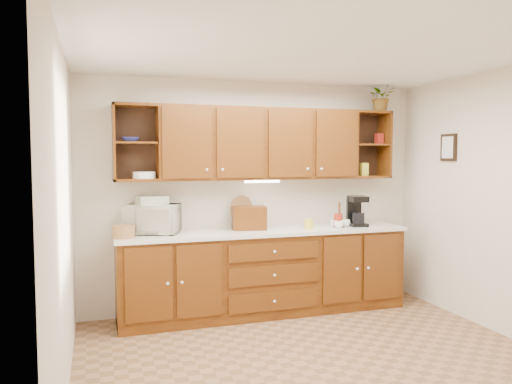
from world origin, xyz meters
TOP-DOWN VIEW (x-y plane):
  - floor at (0.00, 0.00)m, footprint 4.00×4.00m
  - ceiling at (0.00, 0.00)m, footprint 4.00×4.00m
  - back_wall at (0.00, 1.75)m, footprint 4.00×0.00m
  - left_wall at (-2.00, 0.00)m, footprint 0.00×3.50m
  - base_cabinets at (0.00, 1.45)m, footprint 3.20×0.60m
  - countertop at (0.00, 1.44)m, footprint 3.24×0.64m
  - upper_cabinets at (0.01, 1.59)m, footprint 3.20×0.33m
  - undercabinet_light at (0.00, 1.53)m, footprint 0.40×0.05m
  - framed_picture at (1.98, 0.90)m, footprint 0.03×0.24m
  - wicker_basket at (-1.52, 1.33)m, footprint 0.24×0.24m
  - microwave at (-1.21, 1.57)m, footprint 0.65×0.55m
  - towel_stack at (-1.21, 1.57)m, footprint 0.34×0.28m
  - wine_bottle at (-1.09, 1.49)m, footprint 0.10×0.10m
  - woven_tray at (-0.17, 1.69)m, footprint 0.37×0.23m
  - bread_box at (-0.16, 1.50)m, footprint 0.40×0.29m
  - mug_tree at (0.88, 1.37)m, footprint 0.23×0.24m
  - canister_red at (0.87, 1.38)m, footprint 0.11×0.11m
  - canister_white at (1.11, 1.53)m, footprint 0.10×0.10m
  - canister_yellow at (0.49, 1.35)m, footprint 0.10×0.10m
  - coffee_maker at (1.13, 1.41)m, footprint 0.22×0.27m
  - bowl_stack at (-1.42, 1.55)m, footprint 0.20×0.20m
  - plate_stack at (-1.29, 1.55)m, footprint 0.30×0.30m
  - pantry_box_yellow at (1.30, 1.55)m, footprint 0.09×0.07m
  - pantry_box_red at (1.52, 1.58)m, footprint 0.09×0.08m
  - potted_plant at (1.52, 1.55)m, footprint 0.35×0.32m

SIDE VIEW (x-z plane):
  - floor at x=0.00m, z-range 0.00..0.00m
  - base_cabinets at x=0.00m, z-range 0.00..0.90m
  - countertop at x=0.00m, z-range 0.90..0.94m
  - woven_tray at x=-0.17m, z-range 0.77..1.13m
  - mug_tree at x=0.88m, z-range 0.84..1.13m
  - canister_yellow at x=0.49m, z-range 0.94..1.05m
  - wicker_basket at x=-1.52m, z-range 0.94..1.07m
  - canister_red at x=0.87m, z-range 0.94..1.09m
  - canister_white at x=1.11m, z-range 0.94..1.14m
  - bread_box at x=-0.16m, z-range 0.94..1.20m
  - microwave at x=-1.21m, z-range 0.94..1.24m
  - wine_bottle at x=-1.09m, z-range 0.94..1.25m
  - coffee_maker at x=1.13m, z-range 0.93..1.28m
  - towel_stack at x=-1.21m, z-range 1.24..1.33m
  - back_wall at x=0.00m, z-range -0.70..3.30m
  - left_wall at x=-2.00m, z-range -0.45..3.05m
  - undercabinet_light at x=0.00m, z-range 1.46..1.48m
  - plate_stack at x=-1.29m, z-range 1.52..1.59m
  - pantry_box_yellow at x=1.30m, z-range 1.52..1.67m
  - framed_picture at x=1.98m, z-range 1.70..2.00m
  - upper_cabinets at x=0.01m, z-range 1.49..2.29m
  - bowl_stack at x=-1.42m, z-range 1.90..1.95m
  - pantry_box_red at x=1.52m, z-range 1.90..2.03m
  - potted_plant at x=1.52m, z-range 2.29..2.64m
  - ceiling at x=0.00m, z-range 2.60..2.60m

